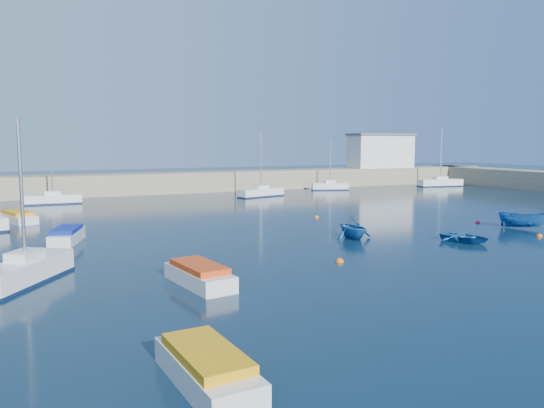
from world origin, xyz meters
name	(u,v)px	position (x,y,z in m)	size (l,w,h in m)	color
ground	(430,262)	(0.00, 0.00, 0.00)	(220.00, 220.00, 0.00)	#0B2133
back_wall	(194,182)	(0.00, 46.00, 1.30)	(96.00, 4.50, 2.60)	gray
right_arm	(519,179)	(44.00, 32.00, 1.30)	(4.50, 32.00, 2.60)	gray
harbor_office	(381,152)	(30.00, 46.00, 5.10)	(10.00, 4.00, 5.00)	silver
sailboat_1	(26,270)	(-20.24, 4.44, 0.61)	(4.50, 5.66, 7.68)	silver
sailboat_5	(53,199)	(-17.80, 38.43, 0.55)	(5.82, 1.82, 7.63)	silver
sailboat_6	(261,192)	(5.47, 36.29, 0.55)	(6.20, 3.23, 7.86)	silver
sailboat_7	(330,186)	(17.67, 40.50, 0.55)	(5.17, 2.95, 6.72)	silver
sailboat_8	(440,182)	(35.83, 39.00, 0.60)	(6.90, 2.96, 8.76)	silver
motorboat_0	(199,275)	(-12.93, 0.78, 0.48)	(2.28, 4.73, 1.02)	silver
motorboat_1	(67,236)	(-17.85, 14.37, 0.48)	(2.62, 4.42, 1.03)	silver
motorboat_2	(18,217)	(-20.93, 25.57, 0.44)	(3.09, 4.83, 0.94)	silver
motorboat_3	(207,368)	(-15.70, -9.16, 0.49)	(1.91, 4.56, 1.04)	silver
dinghy_center	(465,237)	(6.13, 3.71, 0.33)	(2.24, 3.14, 0.65)	#16519C
dinghy_left	(353,227)	(0.11, 7.89, 0.80)	(2.62, 3.03, 1.60)	#16519C
dinghy_right	(522,220)	(14.27, 6.10, 0.66)	(1.29, 3.44, 1.33)	#16519C
buoy_0	(340,262)	(-4.52, 2.09, 0.00)	(0.47, 0.47, 0.47)	#E2610B
buoy_1	(477,223)	(13.32, 9.62, 0.00)	(0.40, 0.40, 0.40)	red
buoy_2	(539,237)	(12.41, 3.07, 0.00)	(0.42, 0.42, 0.42)	#E2610B
buoy_3	(317,218)	(2.76, 17.68, 0.00)	(0.42, 0.42, 0.42)	#E2610B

